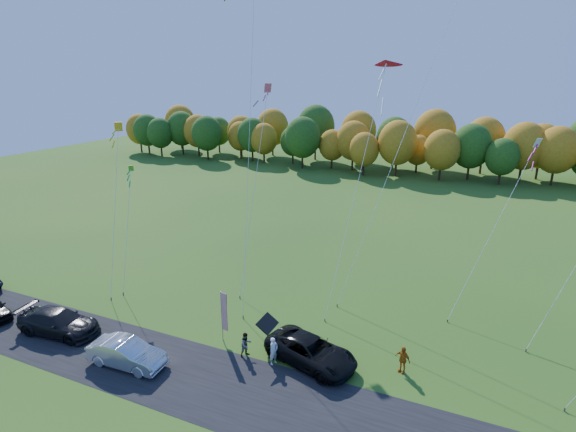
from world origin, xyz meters
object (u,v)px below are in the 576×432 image
at_px(black_suv, 311,351).
at_px(person_east, 403,359).
at_px(feather_flag, 224,311).
at_px(silver_sedan, 127,353).

height_order(black_suv, person_east, person_east).
distance_m(person_east, feather_flag, 11.29).
bearing_deg(black_suv, silver_sedan, 131.05).
bearing_deg(feather_flag, silver_sedan, -131.26).
distance_m(black_suv, person_east, 5.34).
height_order(silver_sedan, person_east, person_east).
bearing_deg(person_east, silver_sedan, -135.80).
bearing_deg(silver_sedan, black_suv, -68.28).
relative_size(silver_sedan, person_east, 2.89).
bearing_deg(silver_sedan, feather_flag, -44.36).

